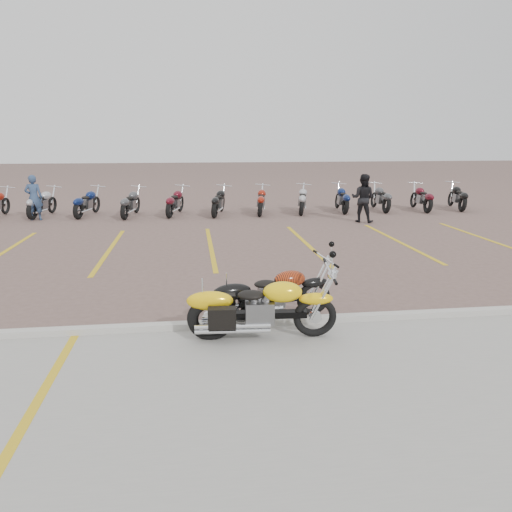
{
  "coord_description": "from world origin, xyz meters",
  "views": [
    {
      "loc": [
        -0.5,
        -9.41,
        2.95
      ],
      "look_at": [
        0.69,
        -0.32,
        0.75
      ],
      "focal_mm": 35.0,
      "sensor_mm": 36.0,
      "label": 1
    }
  ],
  "objects_px": {
    "yellow_cruiser": "(259,310)",
    "flame_cruiser": "(270,297)",
    "person_a": "(34,198)",
    "person_b": "(363,198)"
  },
  "relations": [
    {
      "from": "flame_cruiser",
      "to": "person_a",
      "type": "height_order",
      "value": "person_a"
    },
    {
      "from": "person_b",
      "to": "flame_cruiser",
      "type": "bearing_deg",
      "value": 93.42
    },
    {
      "from": "yellow_cruiser",
      "to": "person_b",
      "type": "height_order",
      "value": "person_b"
    },
    {
      "from": "yellow_cruiser",
      "to": "flame_cruiser",
      "type": "distance_m",
      "value": 0.74
    },
    {
      "from": "person_a",
      "to": "person_b",
      "type": "distance_m",
      "value": 11.74
    },
    {
      "from": "yellow_cruiser",
      "to": "flame_cruiser",
      "type": "height_order",
      "value": "yellow_cruiser"
    },
    {
      "from": "flame_cruiser",
      "to": "person_b",
      "type": "xyz_separation_m",
      "value": [
        4.76,
        9.23,
        0.42
      ]
    },
    {
      "from": "flame_cruiser",
      "to": "person_b",
      "type": "distance_m",
      "value": 10.4
    },
    {
      "from": "yellow_cruiser",
      "to": "person_a",
      "type": "bearing_deg",
      "value": 123.03
    },
    {
      "from": "flame_cruiser",
      "to": "person_b",
      "type": "relative_size",
      "value": 1.21
    }
  ]
}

